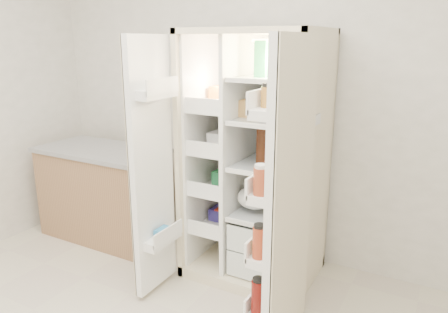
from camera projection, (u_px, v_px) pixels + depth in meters
The scene contains 5 objects.
wall_back at pixel (258, 89), 3.35m from camera, with size 4.00×0.02×2.70m, color silver.
refrigerator at pixel (260, 178), 3.12m from camera, with size 0.93×0.70×1.80m.
freezer_door at pixel (152, 170), 2.82m from camera, with size 0.15×0.40×1.72m.
fridge_door at pixel (286, 203), 2.29m from camera, with size 0.17×0.58×1.72m.
kitchen_counter at pixel (104, 192), 3.79m from camera, with size 1.12×0.60×0.82m.
Camera 1 is at (1.39, -1.08, 1.72)m, focal length 34.00 mm.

